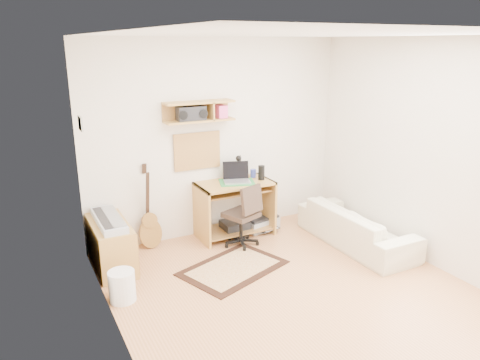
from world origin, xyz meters
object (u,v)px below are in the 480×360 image
desk (235,209)px  task_chair (241,214)px  cabinet (111,245)px  printer (259,222)px  sofa (357,220)px

desk → task_chair: (-0.07, -0.33, 0.04)m
cabinet → desk: bearing=5.9°
desk → printer: (0.41, 0.05, -0.29)m
desk → printer: bearing=7.4°
printer → sofa: 1.37m
cabinet → printer: (2.10, 0.23, -0.19)m
desk → sofa: (1.26, -0.99, -0.04)m
desk → cabinet: size_ratio=1.11×
task_chair → cabinet: bearing=154.3°
desk → sofa: desk is taller
task_chair → sofa: size_ratio=0.49×
desk → task_chair: 0.34m
printer → desk: bearing=176.5°
desk → task_chair: bearing=-102.7°
task_chair → desk: bearing=56.9°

